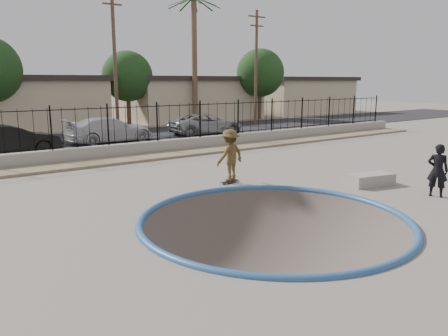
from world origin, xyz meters
name	(u,v)px	position (x,y,z in m)	size (l,w,h in m)	color
ground	(98,175)	(0.00, 12.00, -1.10)	(120.00, 120.00, 2.20)	slate
bowl_pit	(274,220)	(0.00, -1.00, 0.00)	(6.84, 6.84, 1.80)	#453A34
coping_ring	(274,220)	(0.00, -1.00, 0.00)	(7.04, 7.04, 0.20)	#2A558A
rock_strip	(119,160)	(0.00, 9.20, 0.06)	(42.00, 1.60, 0.11)	tan
retaining_wall	(109,152)	(0.00, 10.30, 0.30)	(42.00, 0.45, 0.60)	gray
fence	(108,126)	(0.00, 10.30, 1.50)	(40.00, 0.04, 1.80)	black
street	(67,141)	(0.00, 17.00, 0.02)	(90.00, 8.00, 0.04)	black
house_center	(27,101)	(0.00, 26.50, 1.97)	(10.60, 8.60, 3.90)	#C0B089
house_east	(188,97)	(14.00, 26.50, 1.97)	(12.60, 8.60, 3.90)	#C0B089
house_east_far	(295,95)	(28.00, 26.50, 1.97)	(11.60, 8.60, 3.90)	#C0B089
palm_right	(194,32)	(12.00, 22.00, 7.33)	(2.30, 2.30, 10.30)	brown
utility_pole_mid	(115,58)	(4.00, 19.00, 4.96)	(1.70, 0.24, 9.50)	#473323
utility_pole_right	(256,66)	(16.00, 19.00, 4.70)	(1.70, 0.24, 9.00)	#473323
street_tree_mid	(127,76)	(7.00, 24.00, 3.84)	(3.96, 3.96, 5.83)	#473323
street_tree_right	(260,73)	(19.00, 22.00, 4.19)	(4.32, 4.32, 6.36)	#473323
skater	(230,158)	(1.54, 3.00, 0.89)	(1.16, 0.66, 1.79)	brown
skateboard	(230,181)	(1.54, 3.00, 0.05)	(0.79, 0.32, 0.07)	black
videographer	(438,170)	(5.64, -2.16, 0.82)	(0.60, 0.39, 1.64)	black
concrete_ledge	(371,180)	(5.25, -0.08, 0.20)	(1.60, 0.70, 0.40)	gray
car_b	(11,141)	(-3.59, 13.40, 0.76)	(1.52, 4.37, 1.44)	black
car_c	(110,130)	(1.88, 15.00, 0.76)	(2.02, 4.97, 1.44)	silver
car_d	(206,124)	(8.49, 15.00, 0.72)	(2.26, 4.91, 1.36)	gray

